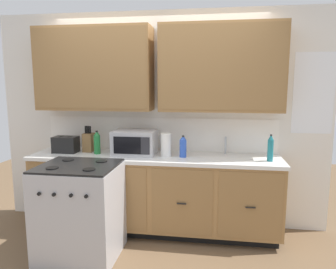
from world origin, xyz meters
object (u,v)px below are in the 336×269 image
bottle_blue (183,147)px  knife_block (89,142)px  microwave (135,143)px  toaster (66,144)px  paper_towel_roll (166,145)px  bottle_green (97,143)px  bottle_teal (270,148)px  stove_range (80,211)px

bottle_blue → knife_block: bearing=173.2°
microwave → bottle_blue: bearing=-5.3°
toaster → paper_towel_roll: 1.21m
microwave → bottle_blue: (0.56, -0.05, -0.02)m
bottle_green → knife_block: bearing=142.4°
toaster → knife_block: knife_block is taller
paper_towel_roll → bottle_teal: 1.12m
toaster → paper_towel_roll: paper_towel_roll is taller
stove_range → microwave: size_ratio=1.98×
bottle_teal → stove_range: bearing=-163.8°
bottle_teal → toaster: bearing=177.8°
paper_towel_roll → bottle_teal: size_ratio=0.91×
knife_block → bottle_blue: knife_block is taller
toaster → knife_block: (0.25, 0.09, 0.02)m
stove_range → toaster: (-0.44, 0.64, 0.54)m
bottle_green → bottle_teal: bottle_teal is taller
knife_block → bottle_blue: size_ratio=1.27×
paper_towel_roll → bottle_blue: 0.19m
stove_range → toaster: size_ratio=3.39×
bottle_green → bottle_blue: size_ratio=1.11×
knife_block → bottle_green: 0.19m
toaster → bottle_teal: size_ratio=0.98×
microwave → paper_towel_roll: 0.37m
microwave → bottle_teal: bearing=-3.8°
paper_towel_roll → stove_range: bearing=-141.8°
toaster → bottle_blue: bottle_blue is taller
stove_range → knife_block: size_ratio=3.06×
toaster → bottle_green: (0.40, -0.02, 0.04)m
stove_range → paper_towel_roll: size_ratio=3.65×
stove_range → paper_towel_roll: paper_towel_roll is taller
paper_towel_roll → bottle_teal: bearing=-3.0°
stove_range → bottle_teal: bottle_teal is taller
microwave → knife_block: knife_block is taller
knife_block → paper_towel_roll: bearing=-7.5°
microwave → bottle_green: microwave is taller
microwave → bottle_teal: bottle_teal is taller
bottle_green → bottle_teal: 1.93m
bottle_green → bottle_blue: bottle_green is taller
stove_range → knife_block: (-0.19, 0.73, 0.56)m
paper_towel_roll → bottle_blue: bearing=-3.3°
toaster → bottle_teal: 2.33m
bottle_green → microwave: bearing=3.8°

